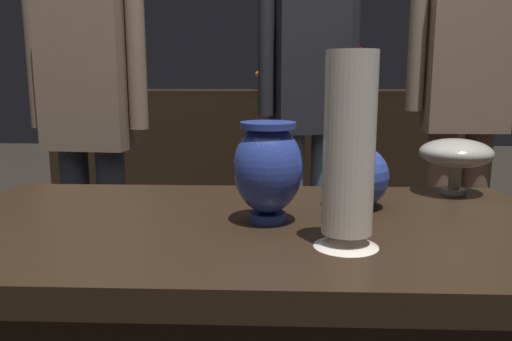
% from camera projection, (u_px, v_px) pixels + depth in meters
% --- Properties ---
extents(back_display_shelf, '(2.60, 0.40, 0.99)m').
position_uv_depth(back_display_shelf, '(267.00, 169.00, 3.19)').
color(back_display_shelf, black).
rests_on(back_display_shelf, ground_plane).
extents(vase_centerpiece, '(0.13, 0.13, 0.19)m').
position_uv_depth(vase_centerpiece, '(268.00, 168.00, 0.95)').
color(vase_centerpiece, '#2D429E').
rests_on(vase_centerpiece, display_plinth).
extents(vase_tall_behind, '(0.17, 0.17, 0.13)m').
position_uv_depth(vase_tall_behind, '(456.00, 154.00, 1.19)').
color(vase_tall_behind, gray).
rests_on(vase_tall_behind, display_plinth).
extents(vase_left_accent, '(0.11, 0.11, 0.32)m').
position_uv_depth(vase_left_accent, '(349.00, 156.00, 0.81)').
color(vase_left_accent, silver).
rests_on(vase_left_accent, display_plinth).
extents(vase_right_accent, '(0.13, 0.13, 0.27)m').
position_uv_depth(vase_right_accent, '(357.00, 170.00, 1.07)').
color(vase_right_accent, '#2D429E').
rests_on(vase_right_accent, display_plinth).
extents(shelf_vase_far_left, '(0.13, 0.13, 0.18)m').
position_uv_depth(shelf_vase_far_left, '(102.00, 73.00, 3.19)').
color(shelf_vase_far_left, '#2D429E').
rests_on(shelf_vase_far_left, back_display_shelf).
extents(shelf_vase_right, '(0.09, 0.09, 0.25)m').
position_uv_depth(shelf_vase_right, '(354.00, 69.00, 3.01)').
color(shelf_vase_right, red).
rests_on(shelf_vase_right, back_display_shelf).
extents(shelf_vase_center, '(0.16, 0.16, 0.13)m').
position_uv_depth(shelf_vase_center, '(267.00, 75.00, 3.16)').
color(shelf_vase_center, '#E55B1E').
rests_on(shelf_vase_center, back_display_shelf).
extents(shelf_vase_far_right, '(0.12, 0.12, 0.20)m').
position_uv_depth(shelf_vase_far_right, '(436.00, 79.00, 3.11)').
color(shelf_vase_far_right, red).
rests_on(shelf_vase_far_right, back_display_shelf).
extents(visitor_near_left, '(0.47, 0.21, 1.62)m').
position_uv_depth(visitor_near_left, '(89.00, 109.00, 1.93)').
color(visitor_near_left, '#333847').
rests_on(visitor_near_left, ground_plane).
extents(visitor_near_right, '(0.47, 0.20, 1.72)m').
position_uv_depth(visitor_near_right, '(465.00, 90.00, 2.05)').
color(visitor_near_right, brown).
rests_on(visitor_near_right, ground_plane).
extents(visitor_center_back, '(0.45, 0.27, 1.66)m').
position_uv_depth(visitor_center_back, '(309.00, 97.00, 2.26)').
color(visitor_center_back, slate).
rests_on(visitor_center_back, ground_plane).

